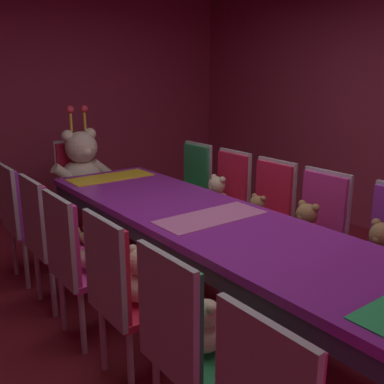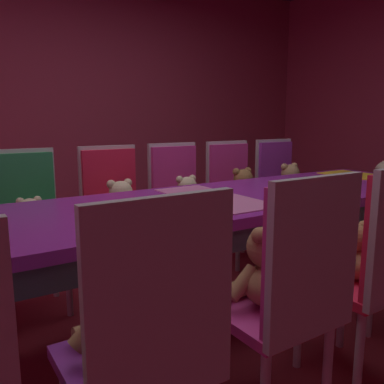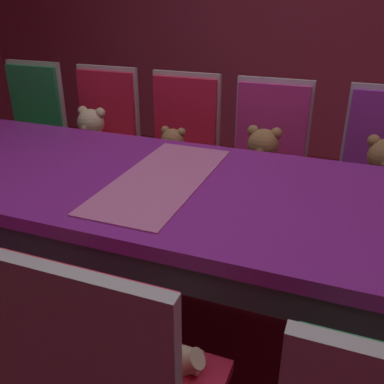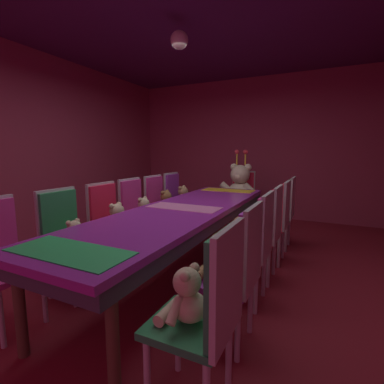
% 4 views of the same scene
% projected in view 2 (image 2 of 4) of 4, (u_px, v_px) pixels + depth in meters
% --- Properties ---
extents(ground_plane, '(7.90, 7.90, 0.00)m').
position_uv_depth(ground_plane, '(212.00, 323.00, 2.34)').
color(ground_plane, maroon).
extents(wall_left, '(0.12, 6.40, 2.80)m').
position_uv_depth(wall_left, '(68.00, 96.00, 4.24)').
color(wall_left, '#99334C').
rests_on(wall_left, ground_plane).
extents(banquet_table, '(0.90, 3.43, 0.75)m').
position_uv_depth(banquet_table, '(213.00, 213.00, 2.22)').
color(banquet_table, purple).
rests_on(banquet_table, ground_plane).
extents(chair_left_1, '(0.42, 0.41, 0.98)m').
position_uv_depth(chair_left_1, '(26.00, 213.00, 2.48)').
color(chair_left_1, '#268C4C').
rests_on(chair_left_1, ground_plane).
extents(teddy_left_1, '(0.21, 0.27, 0.26)m').
position_uv_depth(teddy_left_1, '(31.00, 222.00, 2.37)').
color(teddy_left_1, beige).
rests_on(teddy_left_1, chair_left_1).
extents(chair_left_2, '(0.42, 0.41, 0.98)m').
position_uv_depth(chair_left_2, '(113.00, 203.00, 2.79)').
color(chair_left_2, red).
rests_on(chair_left_2, ground_plane).
extents(teddy_left_2, '(0.26, 0.33, 0.32)m').
position_uv_depth(teddy_left_2, '(122.00, 207.00, 2.67)').
color(teddy_left_2, beige).
rests_on(teddy_left_2, chair_left_2).
extents(chair_left_3, '(0.42, 0.41, 0.98)m').
position_uv_depth(chair_left_3, '(177.00, 194.00, 3.10)').
color(chair_left_3, '#CC338C').
rests_on(chair_left_3, ground_plane).
extents(teddy_left_3, '(0.24, 0.32, 0.30)m').
position_uv_depth(teddy_left_3, '(188.00, 199.00, 2.98)').
color(teddy_left_3, beige).
rests_on(teddy_left_3, chair_left_3).
extents(chair_left_4, '(0.42, 0.41, 0.98)m').
position_uv_depth(chair_left_4, '(232.00, 188.00, 3.37)').
color(chair_left_4, '#CC338C').
rests_on(chair_left_4, ground_plane).
extents(teddy_left_4, '(0.26, 0.34, 0.32)m').
position_uv_depth(teddy_left_4, '(243.00, 191.00, 3.25)').
color(teddy_left_4, olive).
rests_on(teddy_left_4, chair_left_4).
extents(chair_left_5, '(0.42, 0.41, 0.98)m').
position_uv_depth(chair_left_5, '(278.00, 183.00, 3.68)').
color(chair_left_5, purple).
rests_on(chair_left_5, ground_plane).
extents(teddy_left_5, '(0.27, 0.35, 0.33)m').
position_uv_depth(teddy_left_5, '(290.00, 185.00, 3.56)').
color(teddy_left_5, tan).
rests_on(teddy_left_5, chair_left_5).
extents(chair_right_1, '(0.42, 0.41, 0.98)m').
position_uv_depth(chair_right_1, '(150.00, 333.00, 1.09)').
color(chair_right_1, purple).
rests_on(chair_right_1, ground_plane).
extents(teddy_right_1, '(0.27, 0.35, 0.33)m').
position_uv_depth(teddy_right_1, '(127.00, 311.00, 1.21)').
color(teddy_right_1, '#9E7247').
rests_on(teddy_right_1, chair_right_1).
extents(chair_right_2, '(0.42, 0.41, 0.98)m').
position_uv_depth(chair_right_2, '(295.00, 284.00, 1.41)').
color(chair_right_2, '#CC338C').
rests_on(chair_right_2, ground_plane).
extents(teddy_right_2, '(0.26, 0.34, 0.32)m').
position_uv_depth(teddy_right_2, '(266.00, 271.00, 1.53)').
color(teddy_right_2, '#9E7247').
rests_on(teddy_right_2, chair_right_2).
extents(chair_right_3, '(0.42, 0.41, 0.98)m').
position_uv_depth(chair_right_3, '(382.00, 258.00, 1.68)').
color(chair_right_3, red).
rests_on(chair_right_3, ground_plane).
extents(teddy_right_3, '(0.21, 0.28, 0.26)m').
position_uv_depth(teddy_right_3, '(351.00, 254.00, 1.80)').
color(teddy_right_3, '#9E7247').
rests_on(teddy_right_3, chair_right_3).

